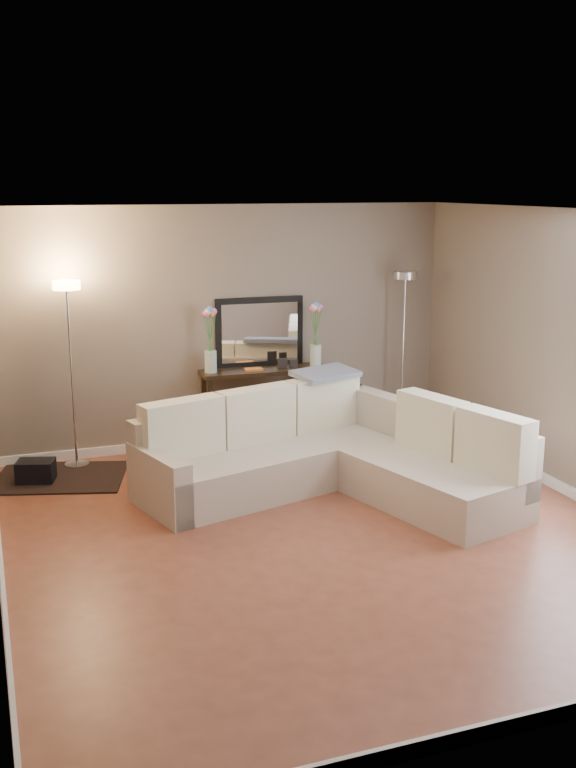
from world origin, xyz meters
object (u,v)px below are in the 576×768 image
object	(u,v)px
floor_lamp_lit	(69,337)
sectional_sofa	(328,456)
console_table	(257,403)
floor_lamp_unlit	(404,320)

from	to	relation	value
floor_lamp_lit	sectional_sofa	bearing A→B (deg)	-35.49
console_table	floor_lamp_unlit	size ratio (longest dim) A/B	0.75
console_table	floor_lamp_unlit	xyz separation A→B (m)	(1.70, -0.12, 0.83)
console_table	floor_lamp_unlit	bearing A→B (deg)	-3.90
sectional_sofa	console_table	world-z (taller)	sectional_sofa
sectional_sofa	floor_lamp_lit	xyz separation A→B (m)	(-2.14, 1.52, 0.99)
sectional_sofa	floor_lamp_unlit	bearing A→B (deg)	44.08
floor_lamp_lit	floor_lamp_unlit	size ratio (longest dim) A/B	1.01
console_table	floor_lamp_unlit	distance (m)	1.90
sectional_sofa	console_table	size ratio (longest dim) A/B	2.27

